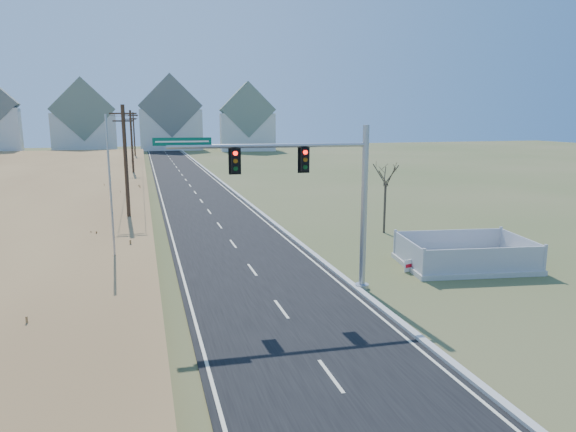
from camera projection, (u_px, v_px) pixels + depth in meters
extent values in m
plane|color=#445328|center=(270.00, 295.00, 23.90)|extent=(260.00, 260.00, 0.00)
cube|color=black|center=(183.00, 177.00, 71.10)|extent=(8.00, 180.00, 0.06)
cube|color=#B2AFA8|center=(213.00, 175.00, 72.21)|extent=(0.30, 180.00, 0.18)
cylinder|color=#422D1E|center=(126.00, 171.00, 35.46)|extent=(0.26, 0.26, 9.00)
cube|color=#422D1E|center=(123.00, 113.00, 34.72)|extent=(1.80, 0.10, 0.10)
cube|color=#422D1E|center=(123.00, 121.00, 34.81)|extent=(1.40, 0.10, 0.10)
cylinder|color=#422D1E|center=(132.00, 147.00, 63.78)|extent=(0.26, 0.26, 9.00)
cube|color=#422D1E|center=(130.00, 115.00, 63.04)|extent=(1.80, 0.10, 0.10)
cube|color=#422D1E|center=(130.00, 119.00, 63.14)|extent=(1.40, 0.10, 0.10)
cylinder|color=#422D1E|center=(134.00, 138.00, 92.11)|extent=(0.26, 0.26, 9.00)
cube|color=#422D1E|center=(133.00, 116.00, 91.37)|extent=(1.80, 0.10, 0.10)
cube|color=#422D1E|center=(133.00, 118.00, 91.46)|extent=(1.40, 0.10, 0.10)
cube|color=silver|center=(85.00, 133.00, 120.17)|extent=(14.66, 10.95, 9.00)
cube|color=slate|center=(83.00, 109.00, 119.14)|extent=(14.93, 11.17, 14.26)
cube|color=silver|center=(171.00, 130.00, 129.24)|extent=(15.00, 10.00, 10.00)
cube|color=slate|center=(170.00, 106.00, 128.11)|extent=(15.27, 10.20, 15.27)
cube|color=silver|center=(247.00, 132.00, 126.62)|extent=(13.87, 10.31, 9.00)
cube|color=slate|center=(247.00, 110.00, 125.60)|extent=(14.12, 10.51, 13.24)
cylinder|color=#9EA0A5|center=(362.00, 286.00, 24.81)|extent=(0.67, 0.67, 0.22)
cylinder|color=#9EA0A5|center=(364.00, 209.00, 24.09)|extent=(0.29, 0.29, 7.81)
cylinder|color=#9EA0A5|center=(270.00, 146.00, 22.57)|extent=(8.92, 0.71, 0.18)
cube|color=black|center=(304.00, 159.00, 23.02)|extent=(0.36, 0.30, 1.05)
cube|color=black|center=(235.00, 161.00, 22.36)|extent=(0.36, 0.30, 1.05)
cube|color=#04563E|center=(182.00, 142.00, 21.72)|extent=(2.45, 0.19, 0.33)
cube|color=#B7B5AD|center=(464.00, 264.00, 28.57)|extent=(7.51, 5.67, 0.26)
cube|color=#B5B5BB|center=(485.00, 261.00, 26.29)|extent=(6.52, 1.07, 1.32)
cube|color=#B5B5BB|center=(448.00, 241.00, 30.56)|extent=(6.52, 1.07, 1.32)
cube|color=#B5B5BB|center=(408.00, 252.00, 28.01)|extent=(0.74, 4.35, 1.32)
cube|color=#B5B5BB|center=(521.00, 248.00, 28.83)|extent=(0.74, 4.35, 1.32)
cube|color=white|center=(408.00, 266.00, 27.40)|extent=(0.53, 0.15, 0.66)
cube|color=red|center=(409.00, 266.00, 27.38)|extent=(0.42, 0.10, 0.19)
cylinder|color=#B7B5AD|center=(116.00, 278.00, 26.19)|extent=(0.37, 0.37, 0.17)
cylinder|color=#9EA0A5|center=(111.00, 199.00, 25.42)|extent=(0.10, 0.10, 8.31)
cylinder|color=#4C3F33|center=(385.00, 209.00, 36.45)|extent=(0.16, 0.16, 3.52)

